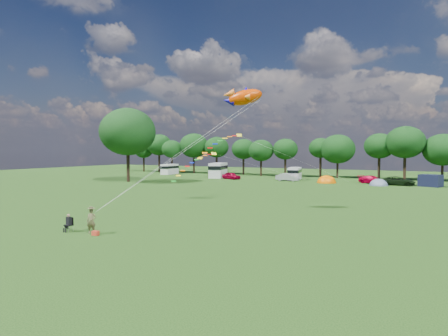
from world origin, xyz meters
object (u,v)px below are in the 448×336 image
at_px(kite_flyer, 91,221).
at_px(camp_chair, 69,221).
at_px(car_c, 372,180).
at_px(car_b, 288,177).
at_px(campervan_a, 170,169).
at_px(campervan_b, 218,170).
at_px(big_tree, 128,132).
at_px(car_a, 231,176).
at_px(car_d, 398,181).
at_px(tent_orange, 326,183).
at_px(fish_kite, 242,97).
at_px(tent_greyblue, 379,185).
at_px(campervan_c, 295,173).

relative_size(kite_flyer, camp_chair, 1.39).
relative_size(car_c, camp_chair, 3.60).
distance_m(car_b, campervan_a, 31.65).
height_order(campervan_b, kite_flyer, campervan_b).
relative_size(big_tree, campervan_a, 2.64).
bearing_deg(kite_flyer, car_b, 62.99).
xyz_separation_m(car_a, campervan_a, (-19.89, 6.98, 0.61)).
bearing_deg(car_d, big_tree, 109.90).
distance_m(car_a, car_b, 11.22).
bearing_deg(tent_orange, big_tree, -156.17).
xyz_separation_m(car_d, fish_kite, (-12.18, -34.30, 10.04)).
bearing_deg(car_a, campervan_b, 74.98).
relative_size(campervan_a, camp_chair, 4.04).
height_order(big_tree, car_d, big_tree).
height_order(car_c, campervan_b, campervan_b).
distance_m(car_c, tent_greyblue, 3.79).
bearing_deg(campervan_a, fish_kite, -140.16).
relative_size(big_tree, fish_kite, 3.25).
distance_m(campervan_c, kite_flyer, 51.90).
bearing_deg(car_d, campervan_c, 80.87).
height_order(car_a, car_d, car_d).
height_order(campervan_c, kite_flyer, campervan_c).
height_order(tent_orange, kite_flyer, kite_flyer).
bearing_deg(car_a, campervan_c, -53.14).
relative_size(big_tree, tent_orange, 3.64).
bearing_deg(kite_flyer, tent_orange, 54.33).
bearing_deg(camp_chair, car_b, 95.36).
distance_m(car_a, car_c, 25.82).
bearing_deg(fish_kite, big_tree, 129.41).
relative_size(campervan_c, tent_greyblue, 1.60).
bearing_deg(campervan_c, car_d, -108.55).
distance_m(big_tree, tent_orange, 36.50).
distance_m(car_b, campervan_b, 15.71).
bearing_deg(campervan_a, campervan_b, -108.71).
bearing_deg(big_tree, campervan_b, 60.41).
xyz_separation_m(car_c, tent_orange, (-7.23, -2.25, -0.65)).
bearing_deg(car_d, camp_chair, 159.81).
distance_m(car_b, campervan_c, 3.38).
xyz_separation_m(tent_greyblue, camp_chair, (-16.02, -46.85, 0.72)).
height_order(campervan_b, tent_orange, campervan_b).
distance_m(big_tree, campervan_b, 20.56).
bearing_deg(tent_orange, car_b, 174.38).
xyz_separation_m(tent_greyblue, fish_kite, (-9.42, -32.25, 10.74)).
distance_m(campervan_b, kite_flyer, 53.17).
xyz_separation_m(big_tree, kite_flyer, (26.84, -33.56, -8.16)).
distance_m(tent_greyblue, fish_kite, 35.27).
xyz_separation_m(kite_flyer, camp_chair, (-1.93, -0.23, -0.12)).
relative_size(car_a, camp_chair, 3.30).
height_order(car_a, fish_kite, fish_kite).
height_order(big_tree, car_a, big_tree).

